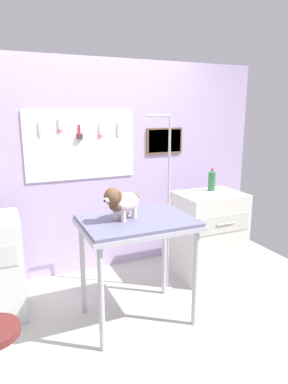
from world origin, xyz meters
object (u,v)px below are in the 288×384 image
(grooming_arm, at_px, (168,212))
(soda_bottle, at_px, (212,180))
(dog, at_px, (121,202))
(grooming_table, at_px, (137,230))
(cabinet_right, at_px, (209,234))

(grooming_arm, xyz_separation_m, soda_bottle, (0.64, 0.21, 0.22))
(dog, bearing_deg, grooming_table, -8.64)
(grooming_arm, distance_m, cabinet_right, 0.67)
(dog, relative_size, soda_bottle, 1.57)
(grooming_arm, distance_m, dog, 0.73)
(grooming_arm, height_order, dog, grooming_arm)
(grooming_arm, bearing_deg, dog, -150.43)
(grooming_table, height_order, cabinet_right, cabinet_right)
(grooming_table, distance_m, dog, 0.28)
(dog, distance_m, soda_bottle, 1.35)
(grooming_arm, relative_size, soda_bottle, 7.18)
(dog, xyz_separation_m, soda_bottle, (1.24, 0.54, -0.03))
(grooming_table, height_order, dog, dog)
(dog, bearing_deg, cabinet_right, 20.80)
(soda_bottle, bearing_deg, grooming_table, -153.14)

